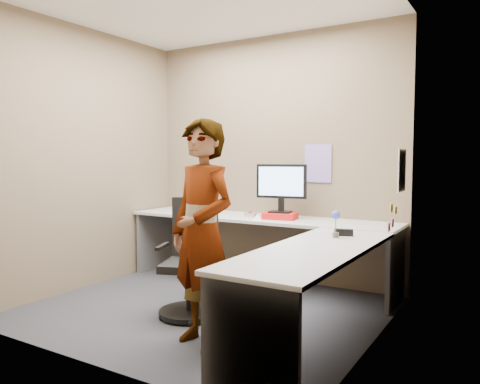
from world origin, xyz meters
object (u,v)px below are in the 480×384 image
Objects in this scene: desk at (268,242)px; person at (202,233)px; monitor at (281,184)px; office_chair at (191,268)px.

desk is 1.07m from person.
monitor is 1.35m from office_chair.
monitor is 0.53× the size of office_chair.
person is at bearing -93.83° from monitor.
monitor is (-0.16, 0.58, 0.50)m from desk.
office_chair reaches higher than desk.
monitor is 1.65m from person.
person reaches higher than desk.
desk is 0.78m from monitor.
office_chair is 0.81m from person.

